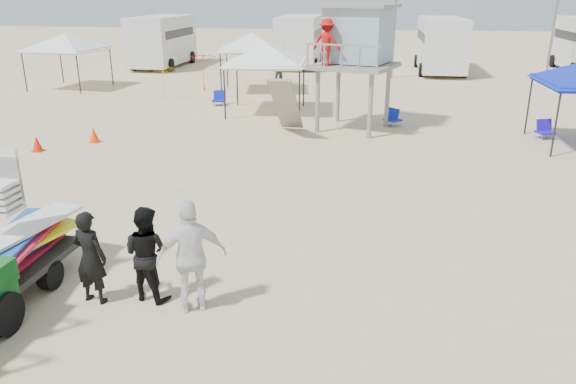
# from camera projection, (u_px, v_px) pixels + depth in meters

# --- Properties ---
(ground) EXTENTS (140.00, 140.00, 0.00)m
(ground) POSITION_uv_depth(u_px,v_px,m) (223.00, 344.00, 8.13)
(ground) COLOR beige
(ground) RESTS_ON ground
(surf_trailer) EXTENTS (1.40, 2.49, 2.11)m
(surf_trailer) POSITION_uv_depth(u_px,v_px,m) (14.00, 240.00, 9.46)
(surf_trailer) COLOR black
(surf_trailer) RESTS_ON ground
(man_left) EXTENTS (0.64, 0.48, 1.59)m
(man_left) POSITION_uv_depth(u_px,v_px,m) (90.00, 257.00, 9.00)
(man_left) COLOR black
(man_left) RESTS_ON ground
(man_mid) EXTENTS (0.92, 0.80, 1.61)m
(man_mid) POSITION_uv_depth(u_px,v_px,m) (146.00, 253.00, 9.10)
(man_mid) COLOR black
(man_mid) RESTS_ON ground
(man_right) EXTENTS (1.18, 0.88, 1.86)m
(man_right) POSITION_uv_depth(u_px,v_px,m) (192.00, 257.00, 8.71)
(man_right) COLOR white
(man_right) RESTS_ON ground
(lifeguard_tower) EXTENTS (3.37, 3.37, 4.28)m
(lifeguard_tower) POSITION_uv_depth(u_px,v_px,m) (353.00, 40.00, 19.74)
(lifeguard_tower) COLOR gray
(lifeguard_tower) RESTS_ON ground
(canopy_white_a) EXTENTS (3.30, 3.30, 3.22)m
(canopy_white_a) POSITION_uv_depth(u_px,v_px,m) (266.00, 47.00, 22.67)
(canopy_white_a) COLOR black
(canopy_white_a) RESTS_ON ground
(canopy_white_b) EXTENTS (3.49, 3.49, 3.17)m
(canopy_white_b) POSITION_uv_depth(u_px,v_px,m) (65.00, 36.00, 28.55)
(canopy_white_b) COLOR black
(canopy_white_b) RESTS_ON ground
(canopy_white_c) EXTENTS (3.35, 3.35, 3.28)m
(canopy_white_c) POSITION_uv_depth(u_px,v_px,m) (251.00, 36.00, 27.45)
(canopy_white_c) COLOR black
(canopy_white_c) RESTS_ON ground
(umbrella_a) EXTENTS (2.70, 2.72, 1.90)m
(umbrella_a) POSITION_uv_depth(u_px,v_px,m) (203.00, 72.00, 28.12)
(umbrella_a) COLOR red
(umbrella_a) RESTS_ON ground
(umbrella_b) EXTENTS (2.37, 2.38, 1.58)m
(umbrella_b) POSITION_uv_depth(u_px,v_px,m) (164.00, 82.00, 26.25)
(umbrella_b) COLOR yellow
(umbrella_b) RESTS_ON ground
(cone_near) EXTENTS (0.34, 0.34, 0.50)m
(cone_near) POSITION_uv_depth(u_px,v_px,m) (94.00, 135.00, 18.83)
(cone_near) COLOR #FF3E08
(cone_near) RESTS_ON ground
(cone_far) EXTENTS (0.34, 0.34, 0.50)m
(cone_far) POSITION_uv_depth(u_px,v_px,m) (37.00, 144.00, 17.78)
(cone_far) COLOR red
(cone_far) RESTS_ON ground
(beach_chair_a) EXTENTS (0.62, 0.66, 0.64)m
(beach_chair_a) POSITION_uv_depth(u_px,v_px,m) (219.00, 98.00, 24.95)
(beach_chair_a) COLOR #1018AF
(beach_chair_a) RESTS_ON ground
(beach_chair_b) EXTENTS (0.67, 0.72, 0.64)m
(beach_chair_b) POSITION_uv_depth(u_px,v_px,m) (544.00, 129.00, 19.39)
(beach_chair_b) COLOR #2510B1
(beach_chair_b) RESTS_ON ground
(beach_chair_c) EXTENTS (0.74, 0.85, 0.64)m
(beach_chair_c) POSITION_uv_depth(u_px,v_px,m) (393.00, 117.00, 21.24)
(beach_chair_c) COLOR #1026B0
(beach_chair_c) RESTS_ON ground
(rv_far_left) EXTENTS (2.64, 6.80, 3.25)m
(rv_far_left) POSITION_uv_depth(u_px,v_px,m) (162.00, 39.00, 37.11)
(rv_far_left) COLOR silver
(rv_far_left) RESTS_ON ground
(rv_mid_left) EXTENTS (2.65, 6.50, 3.25)m
(rv_mid_left) POSITION_uv_depth(u_px,v_px,m) (300.00, 39.00, 37.25)
(rv_mid_left) COLOR silver
(rv_mid_left) RESTS_ON ground
(rv_mid_right) EXTENTS (2.64, 7.00, 3.25)m
(rv_mid_right) POSITION_uv_depth(u_px,v_px,m) (441.00, 43.00, 34.59)
(rv_mid_right) COLOR silver
(rv_mid_right) RESTS_ON ground
(light_pole_left) EXTENTS (0.14, 0.14, 8.00)m
(light_pole_left) POSITION_uv_depth(u_px,v_px,m) (396.00, 6.00, 31.48)
(light_pole_left) COLOR slate
(light_pole_left) RESTS_ON ground
(light_pole_right) EXTENTS (0.14, 0.14, 8.00)m
(light_pole_right) POSITION_uv_depth(u_px,v_px,m) (557.00, 6.00, 31.61)
(light_pole_right) COLOR slate
(light_pole_right) RESTS_ON ground
(distant_beachgoers) EXTENTS (13.66, 11.11, 1.72)m
(distant_beachgoers) POSITION_uv_depth(u_px,v_px,m) (380.00, 84.00, 25.38)
(distant_beachgoers) COLOR #52895E
(distant_beachgoers) RESTS_ON ground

